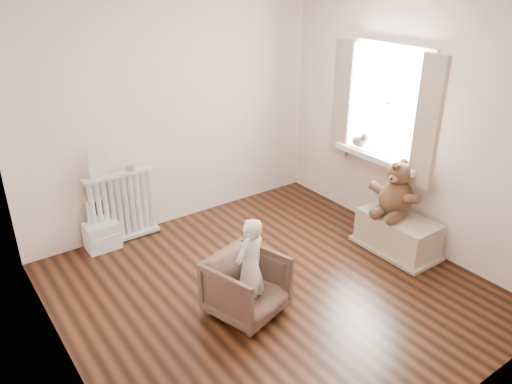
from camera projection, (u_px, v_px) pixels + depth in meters
floor at (271, 290)px, 4.67m from camera, size 3.60×3.60×0.01m
back_wall at (173, 112)px, 5.46m from camera, size 3.60×0.02×2.60m
front_wall at (467, 255)px, 2.80m from camera, size 3.60×0.02×2.60m
left_wall at (48, 220)px, 3.18m from camera, size 0.02×3.60×2.60m
right_wall at (413, 123)px, 5.08m from camera, size 0.02×3.60×2.60m
window at (389, 103)px, 5.21m from camera, size 0.03×0.90×1.10m
window_sill at (378, 157)px, 5.41m from camera, size 0.22×1.10×0.06m
curtain_left at (427, 123)px, 4.76m from camera, size 0.06×0.26×1.30m
curtain_right at (343, 99)px, 5.60m from camera, size 0.06×0.26×1.30m
radiator at (123, 208)px, 5.36m from camera, size 0.75×0.14×0.79m
paper_doll at (98, 163)px, 5.02m from camera, size 0.19×0.02×0.32m
tin_a at (130, 168)px, 5.25m from camera, size 0.10×0.10×0.06m
toy_vanity at (101, 225)px, 5.24m from camera, size 0.35×0.25×0.54m
armchair at (247, 286)px, 4.26m from camera, size 0.72×0.74×0.54m
child at (250, 268)px, 4.14m from camera, size 0.38×0.30×0.92m
toy_bench at (397, 233)px, 5.25m from camera, size 0.44×0.82×0.39m
teddy_bear at (397, 190)px, 5.11m from camera, size 0.54×0.46×0.59m
plush_cat at (360, 139)px, 5.55m from camera, size 0.19×0.25×0.19m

